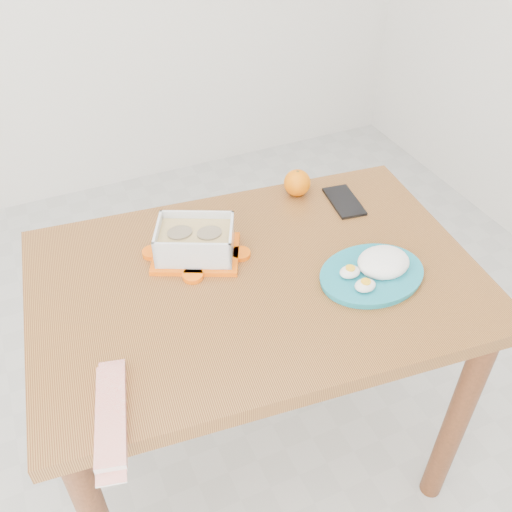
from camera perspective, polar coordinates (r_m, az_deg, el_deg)
name	(u,v)px	position (r m, az deg, el deg)	size (l,w,h in m)	color
ground	(199,485)	(1.86, -5.74, -21.80)	(3.50, 3.50, 0.00)	#B7B7B2
dining_table	(256,311)	(1.41, 0.00, -5.56)	(1.10, 0.79, 0.75)	#9B642C
food_container	(195,241)	(1.36, -6.09, 1.45)	(0.25, 0.23, 0.09)	#FF5F07
orange_fruit	(297,183)	(1.58, 4.14, 7.31)	(0.07, 0.07, 0.07)	orange
rice_plate	(376,269)	(1.34, 11.89, -1.25)	(0.26, 0.26, 0.07)	teal
candy_bar	(111,416)	(1.10, -14.29, -15.23)	(0.22, 0.05, 0.02)	red
smartphone	(344,201)	(1.57, 8.81, 5.42)	(0.07, 0.14, 0.01)	black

